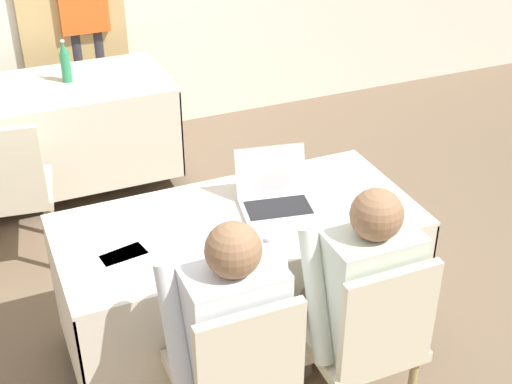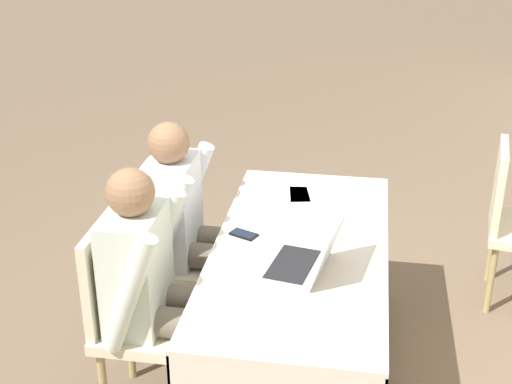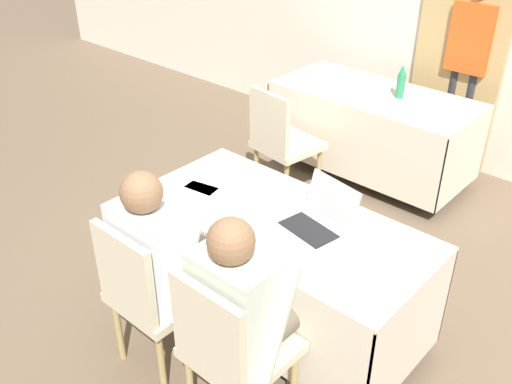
# 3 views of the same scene
# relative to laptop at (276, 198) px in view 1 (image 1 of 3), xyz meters

# --- Properties ---
(ground_plane) EXTENTS (24.00, 24.00, 0.00)m
(ground_plane) POSITION_rel_laptop_xyz_m (-0.20, -0.03, -0.78)
(ground_plane) COLOR brown
(conference_table_near) EXTENTS (1.63, 0.76, 0.73)m
(conference_table_near) POSITION_rel_laptop_xyz_m (-0.20, -0.03, -0.23)
(conference_table_near) COLOR beige
(conference_table_near) RESTS_ON ground_plane
(conference_table_far) EXTENTS (1.63, 0.76, 0.73)m
(conference_table_far) POSITION_rel_laptop_xyz_m (-0.79, 1.88, -0.23)
(conference_table_far) COLOR beige
(conference_table_far) RESTS_ON ground_plane
(laptop) EXTENTS (0.38, 0.36, 0.24)m
(laptop) POSITION_rel_laptop_xyz_m (0.00, 0.00, 0.00)
(laptop) COLOR #B7B7BC
(laptop) RESTS_ON conference_table_near
(cell_phone) EXTENTS (0.11, 0.14, 0.01)m
(cell_phone) POSITION_rel_laptop_xyz_m (-0.26, -0.30, -0.04)
(cell_phone) COLOR black
(cell_phone) RESTS_ON conference_table_near
(paper_beside_laptop) EXTENTS (0.25, 0.32, 0.00)m
(paper_beside_laptop) POSITION_rel_laptop_xyz_m (-0.75, 0.00, -0.05)
(paper_beside_laptop) COLOR white
(paper_beside_laptop) RESTS_ON conference_table_near
(paper_centre_table) EXTENTS (0.25, 0.32, 0.00)m
(paper_centre_table) POSITION_rel_laptop_xyz_m (-0.40, -0.23, -0.05)
(paper_centre_table) COLOR white
(paper_centre_table) RESTS_ON conference_table_near
(paper_left_edge) EXTENTS (0.27, 0.33, 0.00)m
(paper_left_edge) POSITION_rel_laptop_xyz_m (-0.73, -0.20, -0.05)
(paper_left_edge) COLOR white
(paper_left_edge) RESTS_ON conference_table_near
(water_bottle) EXTENTS (0.07, 0.07, 0.28)m
(water_bottle) POSITION_rel_laptop_xyz_m (-0.60, 1.91, 0.08)
(water_bottle) COLOR #288456
(water_bottle) RESTS_ON conference_table_far
(chair_near_left) EXTENTS (0.44, 0.44, 0.92)m
(chair_near_left) POSITION_rel_laptop_xyz_m (-0.48, -0.72, -0.27)
(chair_near_left) COLOR tan
(chair_near_left) RESTS_ON ground_plane
(chair_near_right) EXTENTS (0.44, 0.44, 0.92)m
(chair_near_right) POSITION_rel_laptop_xyz_m (0.08, -0.72, -0.27)
(chair_near_right) COLOR tan
(chair_near_right) RESTS_ON ground_plane
(chair_far_spare) EXTENTS (0.50, 0.50, 0.92)m
(chair_far_spare) POSITION_rel_laptop_xyz_m (-1.10, 1.07, -0.27)
(chair_far_spare) COLOR tan
(chair_far_spare) RESTS_ON ground_plane
(person_checkered_shirt) EXTENTS (0.50, 0.52, 1.18)m
(person_checkered_shirt) POSITION_rel_laptop_xyz_m (-0.48, -0.62, -0.11)
(person_checkered_shirt) COLOR #665B4C
(person_checkered_shirt) RESTS_ON ground_plane
(person_white_shirt) EXTENTS (0.50, 0.52, 1.18)m
(person_white_shirt) POSITION_rel_laptop_xyz_m (0.08, -0.62, -0.11)
(person_white_shirt) COLOR #665B4C
(person_white_shirt) RESTS_ON ground_plane
(person_red_shirt) EXTENTS (0.34, 0.20, 1.59)m
(person_red_shirt) POSITION_rel_laptop_xyz_m (-0.35, 2.56, 0.13)
(person_red_shirt) COLOR #33333D
(person_red_shirt) RESTS_ON ground_plane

